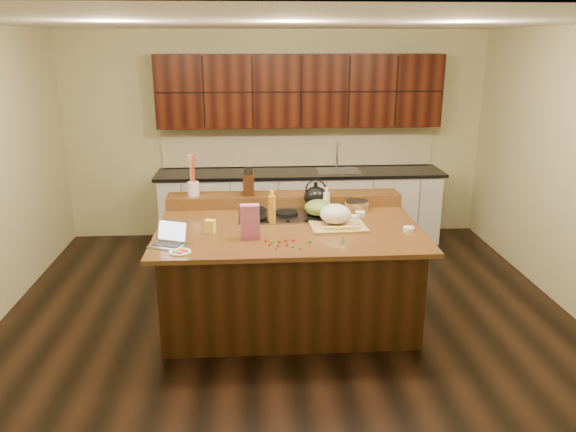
{
  "coord_description": "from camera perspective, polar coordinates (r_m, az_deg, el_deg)",
  "views": [
    {
      "loc": [
        -0.32,
        -4.9,
        2.55
      ],
      "look_at": [
        0.0,
        0.05,
        1.0
      ],
      "focal_mm": 35.0,
      "sensor_mm": 36.0,
      "label": 1
    }
  ],
  "objects": [
    {
      "name": "gumdrop_0",
      "position": [
        4.78,
        0.54,
        -2.48
      ],
      "size": [
        0.02,
        0.02,
        0.02
      ],
      "primitive_type": "ellipsoid",
      "color": "red",
      "rests_on": "island"
    },
    {
      "name": "gumdrop_11",
      "position": [
        4.66,
        -1.02,
        -3.0
      ],
      "size": [
        0.02,
        0.02,
        0.02
      ],
      "primitive_type": "ellipsoid",
      "color": "#198C26",
      "rests_on": "island"
    },
    {
      "name": "ramekin_b",
      "position": [
        5.5,
        7.35,
        0.21
      ],
      "size": [
        0.13,
        0.13,
        0.04
      ],
      "primitive_type": "cylinder",
      "rotation": [
        0.0,
        0.0,
        0.33
      ],
      "color": "white",
      "rests_on": "island"
    },
    {
      "name": "gumdrop_9",
      "position": [
        4.73,
        -1.64,
        -2.7
      ],
      "size": [
        0.02,
        0.02,
        0.02
      ],
      "primitive_type": "ellipsoid",
      "color": "#198C26",
      "rests_on": "island"
    },
    {
      "name": "oil_bottle",
      "position": [
        5.2,
        -1.64,
        0.62
      ],
      "size": [
        0.07,
        0.07,
        0.27
      ],
      "primitive_type": "cylinder",
      "rotation": [
        0.0,
        0.0,
        0.05
      ],
      "color": "gold",
      "rests_on": "island"
    },
    {
      "name": "wooden_tray",
      "position": [
        5.16,
        4.91,
        -0.08
      ],
      "size": [
        0.52,
        0.41,
        0.2
      ],
      "rotation": [
        0.0,
        0.0,
        0.06
      ],
      "color": "tan",
      "rests_on": "island"
    },
    {
      "name": "gumdrop_5",
      "position": [
        4.6,
        1.21,
        -3.26
      ],
      "size": [
        0.02,
        0.02,
        0.02
      ],
      "primitive_type": "ellipsoid",
      "color": "#198C26",
      "rests_on": "island"
    },
    {
      "name": "gumdrop_1",
      "position": [
        4.77,
        -0.97,
        -2.52
      ],
      "size": [
        0.02,
        0.02,
        0.02
      ],
      "primitive_type": "ellipsoid",
      "color": "#198C26",
      "rests_on": "island"
    },
    {
      "name": "green_bowl",
      "position": [
        5.33,
        3.14,
        0.85
      ],
      "size": [
        0.29,
        0.29,
        0.15
      ],
      "primitive_type": "ellipsoid",
      "rotation": [
        0.0,
        0.0,
        0.09
      ],
      "color": "#5A7A30",
      "rests_on": "cooktop"
    },
    {
      "name": "back_ledge",
      "position": [
        5.83,
        -0.42,
        1.71
      ],
      "size": [
        2.4,
        0.3,
        0.12
      ],
      "primitive_type": "cube",
      "color": "black",
      "rests_on": "island"
    },
    {
      "name": "gumdrop_12",
      "position": [
        4.59,
        -1.25,
        -3.32
      ],
      "size": [
        0.02,
        0.02,
        0.02
      ],
      "primitive_type": "ellipsoid",
      "color": "red",
      "rests_on": "island"
    },
    {
      "name": "cooktop",
      "position": [
        5.45,
        -0.17,
        0.13
      ],
      "size": [
        0.92,
        0.52,
        0.05
      ],
      "color": "gray",
      "rests_on": "island"
    },
    {
      "name": "knife_block",
      "position": [
        5.77,
        -4.02,
        3.26
      ],
      "size": [
        0.11,
        0.18,
        0.22
      ],
      "primitive_type": "cube",
      "rotation": [
        0.0,
        0.0,
        -0.02
      ],
      "color": "black",
      "rests_on": "back_ledge"
    },
    {
      "name": "gumdrop_10",
      "position": [
        4.74,
        -0.85,
        -2.62
      ],
      "size": [
        0.02,
        0.02,
        0.02
      ],
      "primitive_type": "ellipsoid",
      "color": "red",
      "rests_on": "island"
    },
    {
      "name": "kettle",
      "position": [
        5.57,
        2.83,
        1.92
      ],
      "size": [
        0.29,
        0.29,
        0.21
      ],
      "primitive_type": "ellipsoid",
      "rotation": [
        0.0,
        0.0,
        0.24
      ],
      "color": "black",
      "rests_on": "cooktop"
    },
    {
      "name": "gumdrop_4",
      "position": [
        4.77,
        -0.22,
        -2.51
      ],
      "size": [
        0.02,
        0.02,
        0.02
      ],
      "primitive_type": "ellipsoid",
      "color": "red",
      "rests_on": "island"
    },
    {
      "name": "package_box",
      "position": [
        5.0,
        -7.93,
        -1.09
      ],
      "size": [
        0.11,
        0.09,
        0.13
      ],
      "primitive_type": "cube",
      "rotation": [
        0.0,
        0.0,
        -0.35
      ],
      "color": "#F6E956",
      "rests_on": "island"
    },
    {
      "name": "back_counter",
      "position": [
        7.32,
        1.24,
        4.97
      ],
      "size": [
        3.7,
        0.66,
        2.4
      ],
      "color": "silver",
      "rests_on": "ground"
    },
    {
      "name": "gumdrop_7",
      "position": [
        4.74,
        2.21,
        -2.64
      ],
      "size": [
        0.02,
        0.02,
        0.02
      ],
      "primitive_type": "ellipsoid",
      "color": "#198C26",
      "rests_on": "island"
    },
    {
      "name": "gumdrop_2",
      "position": [
        4.77,
        -2.29,
        -2.53
      ],
      "size": [
        0.02,
        0.02,
        0.02
      ],
      "primitive_type": "ellipsoid",
      "color": "red",
      "rests_on": "island"
    },
    {
      "name": "island",
      "position": [
        5.34,
        0.04,
        -5.66
      ],
      "size": [
        2.4,
        1.6,
        0.92
      ],
      "color": "black",
      "rests_on": "ground"
    },
    {
      "name": "laptop",
      "position": [
        4.79,
        -11.94,
        -2.26
      ],
      "size": [
        0.34,
        0.31,
        0.19
      ],
      "rotation": [
        0.0,
        0.0,
        -0.38
      ],
      "color": "#B7B7BC",
      "rests_on": "island"
    },
    {
      "name": "pink_bag",
      "position": [
        4.81,
        -3.89,
        -0.59
      ],
      "size": [
        0.17,
        0.09,
        0.3
      ],
      "primitive_type": "cube",
      "rotation": [
        0.0,
        0.0,
        0.05
      ],
      "color": "#C55C8C",
      "rests_on": "island"
    },
    {
      "name": "strainer_bowl",
      "position": [
        5.66,
        6.98,
        0.94
      ],
      "size": [
        0.26,
        0.26,
        0.09
      ],
      "primitive_type": "cylinder",
      "rotation": [
        0.0,
        0.0,
        -0.08
      ],
      "color": "#996B3F",
      "rests_on": "island"
    },
    {
      "name": "ramekin_a",
      "position": [
        5.12,
        12.16,
        -1.35
      ],
      "size": [
        0.11,
        0.11,
        0.04
      ],
      "primitive_type": "cylinder",
      "rotation": [
        0.0,
        0.0,
        0.07
      ],
      "color": "white",
      "rests_on": "island"
    },
    {
      "name": "gumdrop_6",
      "position": [
        4.67,
        -1.88,
        -2.94
      ],
      "size": [
        0.02,
        0.02,
        0.02
      ],
      "primitive_type": "ellipsoid",
      "color": "red",
      "rests_on": "island"
    },
    {
      "name": "gumdrop_3",
      "position": [
        4.63,
        0.45,
        -3.15
      ],
      "size": [
        0.02,
        0.02,
        0.02
      ],
      "primitive_type": "ellipsoid",
      "color": "#198C26",
      "rests_on": "island"
    },
    {
      "name": "ramekin_c",
      "position": [
        5.37,
        6.63,
        -0.18
      ],
      "size": [
        0.13,
        0.13,
        0.04
      ],
      "primitive_type": "cylinder",
      "rotation": [
        0.0,
        0.0,
        0.38
      ],
      "color": "white",
      "rests_on": "island"
    },
    {
      "name": "utensil_crock",
      "position": [
        5.81,
        -9.59,
        2.76
      ],
      "size": [
        0.14,
        0.14,
        0.14
      ],
      "primitive_type": "cylinder",
      "rotation": [
        0.0,
        0.0,
        0.24
      ],
      "color": "white",
      "rests_on": "back_ledge"
    },
    {
      "name": "gumdrop_8",
      "position": [
        4.67,
        -0.09,
        -2.93
      ],
      "size": [
        0.02,
        0.02,
        0.02
      ],
      "primitive_type": "ellipsoid",
      "color": "red",
      "rests_on": "island"
    },
    {
      "name": "kitchen_timer",
      "position": [
        4.74,
        5.64,
        -2.39
      ],
      "size": [
        0.09,
        0.09,
        0.07
      ],
      "primitive_type": "cone",
      "rotation": [
        0.0,
        0.0,
        0.2
      ],
      "color": "silver",
      "rests_on": "island"
    },
    {
      "name": "candy_plate",
      "position": [
        4.61,
        -10.92,
        -3.61
      ],
      "size": [
        0.21,
        0.21,
        0.01
      ],
      "primitive_type": "cylinder",
      "rotation": [
        0.0,
        0.0,
        -0.18
      ],
      "color": "white",
      "rests_on": "island"
    },
    {
      "name": "vinegar_bottle",
      "position": [
        5.4,
        3.91,
        1.11
      ],
      "size": [
        0.08,
        0.08,
        0.25
      ],
      "primitive_type": "cylinder",
      "rotation": [
        0.0,
        0.0,
        -0.35
      ],
      "color": "silver",
      "rests_on": "island"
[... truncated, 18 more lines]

